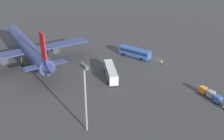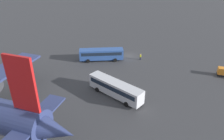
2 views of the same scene
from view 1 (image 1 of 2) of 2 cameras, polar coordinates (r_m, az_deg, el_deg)
ground_plane at (r=99.54m, az=9.11°, el=2.04°), size 600.00×600.00×0.00m
airplane at (r=96.92m, az=-16.64°, el=4.41°), size 47.02×40.44×15.94m
shuttle_bus_near at (r=100.27m, az=4.64°, el=3.68°), size 12.06×6.89×3.23m
shuttle_bus_far at (r=85.50m, az=-0.24°, el=-0.31°), size 12.56×7.51×3.33m
worker_person at (r=95.69m, az=10.01°, el=1.52°), size 0.38×0.38×1.74m
cargo_cart_blue at (r=78.24m, az=20.65°, el=-5.52°), size 2.01×1.69×2.06m
cargo_cart_grey at (r=79.92m, az=19.44°, el=-4.62°), size 2.01×1.69×2.06m
cargo_cart_orange at (r=81.30m, az=18.05°, el=-3.85°), size 2.01×1.69×2.06m
light_pole at (r=59.32m, az=-5.49°, el=-4.27°), size 2.80×0.70×16.37m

